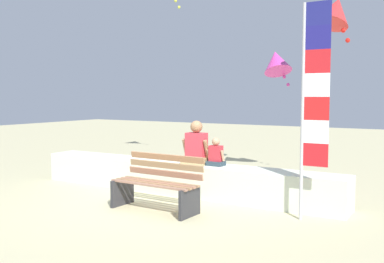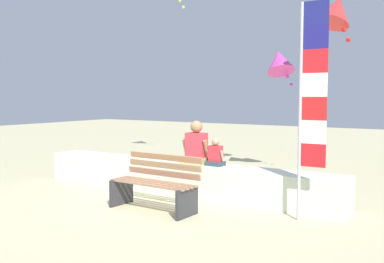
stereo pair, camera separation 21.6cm
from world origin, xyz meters
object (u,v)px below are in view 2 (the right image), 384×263
at_px(person_child, 216,155).
at_px(kite_red, 336,11).
at_px(park_bench, 156,185).
at_px(kite_magenta, 280,61).
at_px(flag_banner, 309,96).
at_px(person_adult, 196,147).

distance_m(person_child, kite_red, 3.30).
relative_size(park_bench, kite_magenta, 1.48).
relative_size(park_bench, kite_red, 1.57).
bearing_deg(flag_banner, kite_magenta, 117.38).
xyz_separation_m(park_bench, person_child, (0.41, 1.25, 0.37)).
xyz_separation_m(person_child, kite_red, (1.79, 1.08, 2.55)).
bearing_deg(kite_red, park_bench, -133.26).
xyz_separation_m(person_adult, flag_banner, (2.29, -0.62, 0.95)).
bearing_deg(person_child, person_adult, -179.95).
xyz_separation_m(park_bench, kite_magenta, (0.47, 4.17, 2.24)).
height_order(person_adult, person_child, person_adult).
bearing_deg(person_adult, person_child, 0.05).
height_order(person_child, kite_red, kite_red).
height_order(person_adult, kite_red, kite_red).
bearing_deg(kite_magenta, person_adult, -99.05).
distance_m(person_adult, kite_red, 3.45).
relative_size(park_bench, person_child, 2.98).
relative_size(park_bench, flag_banner, 0.47).
distance_m(park_bench, kite_red, 4.34).
distance_m(park_bench, flag_banner, 2.78).
bearing_deg(kite_magenta, flag_banner, -62.62).
height_order(person_adult, kite_magenta, kite_magenta).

